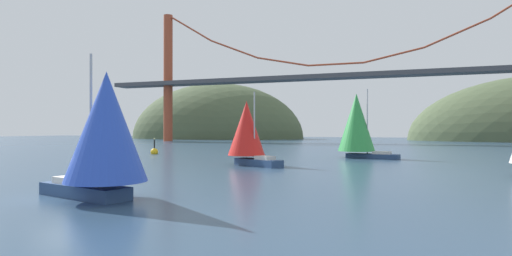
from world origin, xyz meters
TOP-DOWN VIEW (x-y plane):
  - ground_plane at (0.00, 0.00)m, footprint 360.00×360.00m
  - headland_left at (-55.00, 135.00)m, footprint 73.03×44.00m
  - suspension_bridge at (0.00, 95.00)m, footprint 140.18×6.00m
  - sailboat_green_sail at (11.80, 37.33)m, footprint 8.22×5.63m
  - sailboat_red_spinnaker at (2.25, 22.59)m, footprint 7.15×5.72m
  - sailboat_blue_spinnaker at (2.95, 0.09)m, footprint 7.56×5.08m
  - channel_buoy at (-17.51, 35.43)m, footprint 1.10×1.10m

SIDE VIEW (x-z plane):
  - ground_plane at x=0.00m, z-range 0.00..0.00m
  - headland_left at x=-55.00m, z-range -22.34..22.34m
  - channel_buoy at x=-17.51m, z-range -0.95..1.69m
  - sailboat_red_spinnaker at x=2.25m, z-range -0.22..7.27m
  - sailboat_blue_spinnaker at x=2.95m, z-range -0.29..7.42m
  - sailboat_green_sail at x=11.80m, z-range 0.02..8.84m
  - suspension_bridge at x=0.00m, z-range -1.05..38.63m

